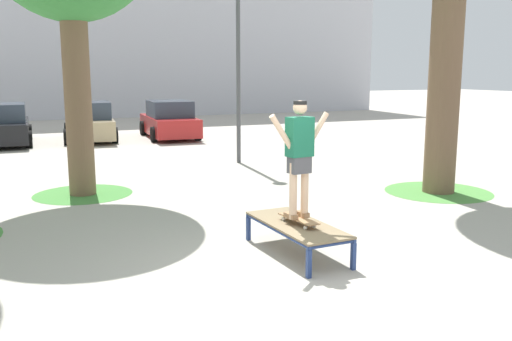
{
  "coord_description": "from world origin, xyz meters",
  "views": [
    {
      "loc": [
        -3.06,
        -6.3,
        2.64
      ],
      "look_at": [
        0.61,
        2.18,
        1.0
      ],
      "focal_mm": 39.11,
      "sensor_mm": 36.0,
      "label": 1
    }
  ],
  "objects_px": {
    "car_red": "(169,121)",
    "light_post": "(238,29)",
    "car_tan": "(89,123)",
    "skateboard": "(299,219)",
    "car_black": "(3,126)",
    "skater": "(299,151)",
    "skate_box": "(297,226)"
  },
  "relations": [
    {
      "from": "car_red",
      "to": "light_post",
      "type": "bearing_deg",
      "value": -87.83
    },
    {
      "from": "car_tan",
      "to": "skateboard",
      "type": "bearing_deg",
      "value": -86.22
    },
    {
      "from": "car_black",
      "to": "skateboard",
      "type": "bearing_deg",
      "value": -75.19
    },
    {
      "from": "skateboard",
      "to": "skater",
      "type": "height_order",
      "value": "skater"
    },
    {
      "from": "car_black",
      "to": "light_post",
      "type": "relative_size",
      "value": 0.73
    },
    {
      "from": "skateboard",
      "to": "light_post",
      "type": "bearing_deg",
      "value": 74.22
    },
    {
      "from": "skater",
      "to": "car_tan",
      "type": "relative_size",
      "value": 0.39
    },
    {
      "from": "skateboard",
      "to": "car_tan",
      "type": "height_order",
      "value": "car_tan"
    },
    {
      "from": "skateboard",
      "to": "light_post",
      "type": "height_order",
      "value": "light_post"
    },
    {
      "from": "car_black",
      "to": "car_tan",
      "type": "relative_size",
      "value": 0.98
    },
    {
      "from": "car_red",
      "to": "skater",
      "type": "bearing_deg",
      "value": -97.71
    },
    {
      "from": "skate_box",
      "to": "car_tan",
      "type": "bearing_deg",
      "value": 93.78
    },
    {
      "from": "skate_box",
      "to": "skateboard",
      "type": "height_order",
      "value": "skateboard"
    },
    {
      "from": "skateboard",
      "to": "car_red",
      "type": "bearing_deg",
      "value": 82.29
    },
    {
      "from": "car_tan",
      "to": "car_red",
      "type": "distance_m",
      "value": 3.09
    },
    {
      "from": "car_black",
      "to": "light_post",
      "type": "xyz_separation_m",
      "value": [
        6.39,
        -7.29,
        3.13
      ]
    },
    {
      "from": "skateboard",
      "to": "car_black",
      "type": "distance_m",
      "value": 15.98
    },
    {
      "from": "skater",
      "to": "car_red",
      "type": "distance_m",
      "value": 15.24
    },
    {
      "from": "skate_box",
      "to": "car_red",
      "type": "height_order",
      "value": "car_red"
    },
    {
      "from": "skate_box",
      "to": "light_post",
      "type": "distance_m",
      "value": 9.09
    },
    {
      "from": "skater",
      "to": "car_red",
      "type": "height_order",
      "value": "skater"
    },
    {
      "from": "car_black",
      "to": "light_post",
      "type": "bearing_deg",
      "value": -48.79
    },
    {
      "from": "car_black",
      "to": "light_post",
      "type": "distance_m",
      "value": 10.19
    },
    {
      "from": "car_tan",
      "to": "light_post",
      "type": "bearing_deg",
      "value": -65.67
    },
    {
      "from": "skateboard",
      "to": "car_red",
      "type": "distance_m",
      "value": 15.22
    },
    {
      "from": "skater",
      "to": "car_tan",
      "type": "distance_m",
      "value": 15.56
    },
    {
      "from": "skate_box",
      "to": "car_tan",
      "type": "height_order",
      "value": "car_tan"
    },
    {
      "from": "skateboard",
      "to": "skater",
      "type": "xyz_separation_m",
      "value": [
        -0.0,
        0.0,
        0.99
      ]
    },
    {
      "from": "car_tan",
      "to": "light_post",
      "type": "xyz_separation_m",
      "value": [
        3.33,
        -7.36,
        3.13
      ]
    },
    {
      "from": "skateboard",
      "to": "car_red",
      "type": "relative_size",
      "value": 0.19
    },
    {
      "from": "car_red",
      "to": "car_black",
      "type": "bearing_deg",
      "value": 176.58
    },
    {
      "from": "car_tan",
      "to": "car_red",
      "type": "xyz_separation_m",
      "value": [
        3.06,
        -0.43,
        0.0
      ]
    }
  ]
}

